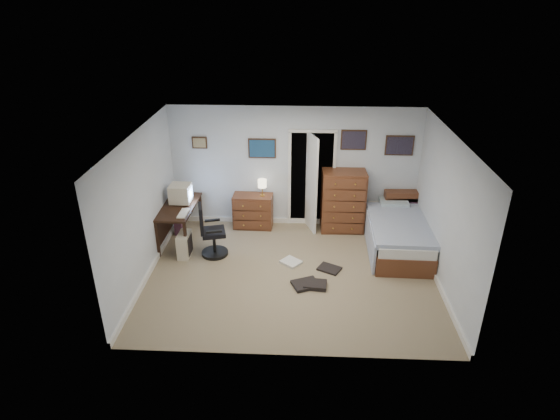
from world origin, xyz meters
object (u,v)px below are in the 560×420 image
object	(u,v)px
computer_desk	(175,214)
bed	(397,234)
office_chair	(211,236)
low_dresser	(253,211)
tall_dresser	(343,201)

from	to	relation	value
computer_desk	bed	distance (m)	4.29
office_chair	computer_desk	bearing A→B (deg)	133.23
computer_desk	bed	xyz separation A→B (m)	(4.28, -0.11, -0.27)
bed	low_dresser	bearing A→B (deg)	165.87
computer_desk	office_chair	world-z (taller)	office_chair
bed	computer_desk	bearing A→B (deg)	179.99
computer_desk	tall_dresser	xyz separation A→B (m)	(3.29, 0.65, 0.05)
low_dresser	bed	distance (m)	2.94
office_chair	tall_dresser	xyz separation A→B (m)	(2.51, 1.15, 0.24)
tall_dresser	bed	distance (m)	1.29
office_chair	bed	bearing A→B (deg)	-7.86
tall_dresser	computer_desk	bearing A→B (deg)	-170.86
computer_desk	bed	world-z (taller)	computer_desk
bed	office_chair	bearing A→B (deg)	-172.20
low_dresser	tall_dresser	world-z (taller)	tall_dresser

